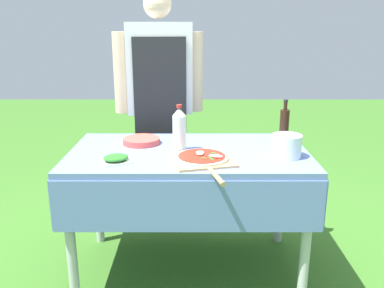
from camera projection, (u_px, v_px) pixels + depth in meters
ground_plane at (187, 266)px, 2.58m from camera, size 12.00×12.00×0.00m
prep_table at (187, 168)px, 2.39m from camera, size 1.40×0.78×0.77m
person_cook at (158, 91)px, 2.95m from camera, size 0.64×0.26×1.71m
pizza_on_peel at (201, 159)px, 2.18m from camera, size 0.38×0.55×0.05m
oil_bottle at (283, 122)px, 2.62m from camera, size 0.06×0.06×0.25m
water_bottle at (178, 129)px, 2.33m from camera, size 0.08×0.08×0.27m
herb_container at (114, 158)px, 2.17m from camera, size 0.20×0.19×0.04m
mixing_tub at (285, 146)px, 2.24m from camera, size 0.16×0.16×0.13m
plate_stack at (140, 141)px, 2.50m from camera, size 0.23×0.23×0.03m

